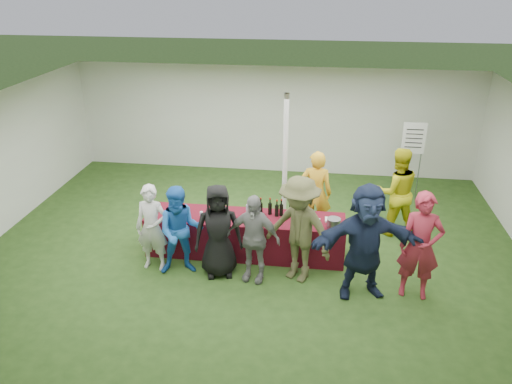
# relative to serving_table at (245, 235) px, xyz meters

# --- Properties ---
(ground) EXTENTS (60.00, 60.00, 0.00)m
(ground) POSITION_rel_serving_table_xyz_m (0.10, 0.18, -0.38)
(ground) COLOR #284719
(ground) RESTS_ON ground
(tent) EXTENTS (10.00, 10.00, 10.00)m
(tent) POSITION_rel_serving_table_xyz_m (0.60, 1.38, 0.98)
(tent) COLOR white
(tent) RESTS_ON ground
(serving_table) EXTENTS (3.60, 0.80, 0.75)m
(serving_table) POSITION_rel_serving_table_xyz_m (0.00, 0.00, 0.00)
(serving_table) COLOR #570B16
(serving_table) RESTS_ON ground
(wine_bottles) EXTENTS (0.79, 0.13, 0.32)m
(wine_bottles) POSITION_rel_serving_table_xyz_m (0.62, 0.13, 0.50)
(wine_bottles) COLOR black
(wine_bottles) RESTS_ON serving_table
(wine_glasses) EXTENTS (2.73, 0.12, 0.16)m
(wine_glasses) POSITION_rel_serving_table_xyz_m (-0.14, -0.25, 0.49)
(wine_glasses) COLOR silver
(wine_glasses) RESTS_ON serving_table
(water_bottle) EXTENTS (0.07, 0.07, 0.23)m
(water_bottle) POSITION_rel_serving_table_xyz_m (0.04, 0.08, 0.48)
(water_bottle) COLOR silver
(water_bottle) RESTS_ON serving_table
(bar_towel) EXTENTS (0.25, 0.18, 0.03)m
(bar_towel) POSITION_rel_serving_table_xyz_m (1.56, 0.05, 0.39)
(bar_towel) COLOR white
(bar_towel) RESTS_ON serving_table
(dump_bucket) EXTENTS (0.23, 0.23, 0.18)m
(dump_bucket) POSITION_rel_serving_table_xyz_m (1.58, -0.22, 0.46)
(dump_bucket) COLOR slate
(dump_bucket) RESTS_ON serving_table
(wine_list_sign) EXTENTS (0.50, 0.03, 1.80)m
(wine_list_sign) POSITION_rel_serving_table_xyz_m (3.30, 2.86, 0.94)
(wine_list_sign) COLOR slate
(wine_list_sign) RESTS_ON ground
(staff_pourer) EXTENTS (0.65, 0.45, 1.72)m
(staff_pourer) POSITION_rel_serving_table_xyz_m (1.24, 0.97, 0.48)
(staff_pourer) COLOR gold
(staff_pourer) RESTS_ON ground
(staff_back) EXTENTS (0.98, 0.83, 1.78)m
(staff_back) POSITION_rel_serving_table_xyz_m (2.79, 1.17, 0.52)
(staff_back) COLOR gold
(staff_back) RESTS_ON ground
(customer_0) EXTENTS (0.59, 0.40, 1.56)m
(customer_0) POSITION_rel_serving_table_xyz_m (-1.51, -0.69, 0.41)
(customer_0) COLOR silver
(customer_0) RESTS_ON ground
(customer_1) EXTENTS (0.90, 0.77, 1.60)m
(customer_1) POSITION_rel_serving_table_xyz_m (-0.98, -0.77, 0.42)
(customer_1) COLOR blue
(customer_1) RESTS_ON ground
(customer_2) EXTENTS (0.91, 0.71, 1.66)m
(customer_2) POSITION_rel_serving_table_xyz_m (-0.34, -0.73, 0.45)
(customer_2) COLOR black
(customer_2) RESTS_ON ground
(customer_3) EXTENTS (0.96, 0.53, 1.56)m
(customer_3) POSITION_rel_serving_table_xyz_m (0.26, -0.81, 0.40)
(customer_3) COLOR gray
(customer_3) RESTS_ON ground
(customer_4) EXTENTS (1.39, 1.19, 1.87)m
(customer_4) POSITION_rel_serving_table_xyz_m (1.00, -0.71, 0.56)
(customer_4) COLOR #4B4B2A
(customer_4) RESTS_ON ground
(customer_5) EXTENTS (1.87, 0.97, 1.93)m
(customer_5) POSITION_rel_serving_table_xyz_m (2.05, -1.00, 0.59)
(customer_5) COLOR #18223D
(customer_5) RESTS_ON ground
(customer_6) EXTENTS (0.70, 0.50, 1.80)m
(customer_6) POSITION_rel_serving_table_xyz_m (2.91, -0.93, 0.52)
(customer_6) COLOR maroon
(customer_6) RESTS_ON ground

